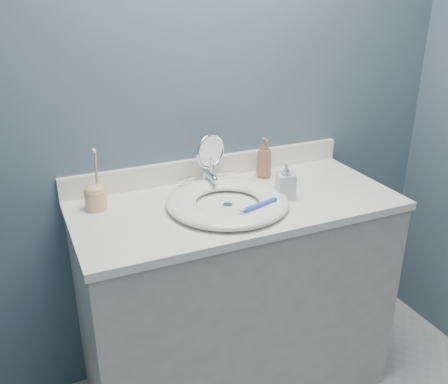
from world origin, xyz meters
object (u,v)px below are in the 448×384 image
makeup_mirror (210,157)px  soap_bottle_amber (264,158)px  toothbrush_holder (96,196)px  soap_bottle_clear (286,180)px

makeup_mirror → soap_bottle_amber: 0.24m
makeup_mirror → toothbrush_holder: 0.47m
soap_bottle_amber → soap_bottle_clear: size_ratio=1.16×
soap_bottle_amber → toothbrush_holder: (-0.70, -0.04, -0.03)m
soap_bottle_clear → toothbrush_holder: (-0.67, 0.19, -0.02)m
toothbrush_holder → soap_bottle_amber: bearing=2.9°
makeup_mirror → soap_bottle_clear: makeup_mirror is taller
makeup_mirror → soap_bottle_amber: makeup_mirror is taller
soap_bottle_amber → makeup_mirror: bearing=-178.2°
soap_bottle_amber → soap_bottle_clear: (-0.03, -0.23, -0.01)m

